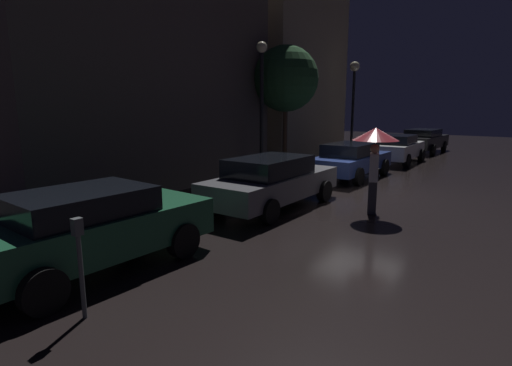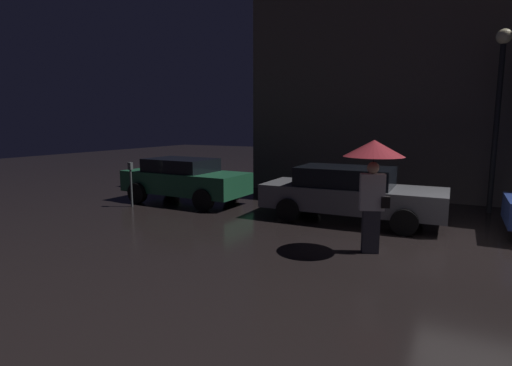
# 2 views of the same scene
# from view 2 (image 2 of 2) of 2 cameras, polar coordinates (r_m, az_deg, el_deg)

# --- Properties ---
(ground_plane) EXTENTS (60.00, 60.00, 0.00)m
(ground_plane) POSITION_cam_2_polar(r_m,az_deg,el_deg) (9.15, 30.15, -8.49)
(ground_plane) COLOR black
(building_facade_left) EXTENTS (9.77, 3.00, 8.24)m
(building_facade_left) POSITION_cam_2_polar(r_m,az_deg,el_deg) (15.54, 19.07, 14.05)
(building_facade_left) COLOR #564C47
(building_facade_left) RESTS_ON ground
(parked_car_green) EXTENTS (4.11, 1.88, 1.39)m
(parked_car_green) POSITION_cam_2_polar(r_m,az_deg,el_deg) (12.92, -10.19, 0.57)
(parked_car_green) COLOR #1E5638
(parked_car_green) RESTS_ON ground
(parked_car_grey) EXTENTS (4.57, 1.91, 1.39)m
(parked_car_grey) POSITION_cam_2_polar(r_m,az_deg,el_deg) (10.56, 13.26, -1.36)
(parked_car_grey) COLOR slate
(parked_car_grey) RESTS_ON ground
(pedestrian_with_umbrella) EXTENTS (1.14, 1.14, 2.19)m
(pedestrian_with_umbrella) POSITION_cam_2_polar(r_m,az_deg,el_deg) (7.87, 16.44, 2.74)
(pedestrian_with_umbrella) COLOR #383842
(pedestrian_with_umbrella) RESTS_ON ground
(parking_meter) EXTENTS (0.12, 0.10, 1.35)m
(parking_meter) POSITION_cam_2_polar(r_m,az_deg,el_deg) (12.53, -17.44, 0.47)
(parking_meter) COLOR #4C5154
(parking_meter) RESTS_ON ground
(street_lamp_near) EXTENTS (0.39, 0.39, 4.98)m
(street_lamp_near) POSITION_cam_2_polar(r_m,az_deg,el_deg) (12.88, 31.40, 10.87)
(street_lamp_near) COLOR black
(street_lamp_near) RESTS_ON ground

